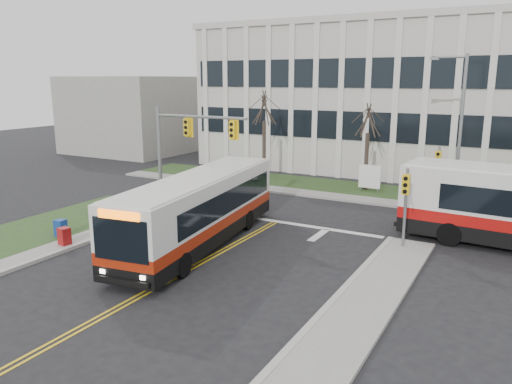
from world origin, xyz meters
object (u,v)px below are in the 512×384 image
Objects in this scene: newspaper_box_blue at (61,229)px; newspaper_box_red at (64,238)px; bus_main at (200,211)px; streetlight at (458,123)px; directory_sign at (370,177)px.

newspaper_box_blue is 1.52m from newspaper_box_red.
bus_main is at bearing 18.31° from newspaper_box_blue.
newspaper_box_red is at bearing -37.05° from newspaper_box_blue.
bus_main is at bearing -125.56° from streetlight.
directory_sign is (-5.53, 1.30, -4.02)m from streetlight.
streetlight is 16.69m from bus_main.
bus_main is 12.94× the size of newspaper_box_blue.
streetlight is 4.60× the size of directory_sign.
streetlight is at bearing 41.52° from newspaper_box_blue.
newspaper_box_blue is 1.00× the size of newspaper_box_red.
newspaper_box_red is (-5.35, -3.43, -1.16)m from bus_main.
newspaper_box_red is (1.26, -0.85, 0.00)m from newspaper_box_blue.
directory_sign is at bearing 166.77° from streetlight.
newspaper_box_red is (-14.83, -16.70, -4.72)m from streetlight.
bus_main is 6.46m from newspaper_box_red.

